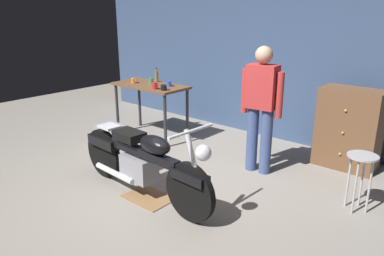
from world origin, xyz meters
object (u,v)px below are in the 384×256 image
object	(u,v)px
person_standing	(261,105)
mug_blue_enamel	(169,84)
shop_stool	(361,168)
mug_orange_travel	(133,80)
wooden_dresser	(349,129)
mug_green_speckled	(151,82)
storage_bin	(111,135)
motorcycle	(142,160)
mug_red_diner	(155,86)
bottle	(156,76)
mug_black_matte	(164,88)

from	to	relation	value
person_standing	mug_blue_enamel	world-z (taller)	person_standing
person_standing	shop_stool	bearing A→B (deg)	166.47
person_standing	mug_orange_travel	world-z (taller)	person_standing
wooden_dresser	mug_orange_travel	xyz separation A→B (m)	(-3.31, -0.94, 0.39)
shop_stool	person_standing	bearing A→B (deg)	172.10
person_standing	mug_orange_travel	bearing A→B (deg)	-5.40
wooden_dresser	mug_green_speckled	distance (m)	3.10
storage_bin	person_standing	bearing A→B (deg)	15.88
shop_stool	wooden_dresser	size ratio (longest dim) A/B	0.58
mug_blue_enamel	mug_green_speckled	bearing A→B (deg)	-159.19
person_standing	storage_bin	distance (m)	2.52
motorcycle	mug_green_speckled	size ratio (longest dim) A/B	17.75
wooden_dresser	mug_orange_travel	distance (m)	3.46
wooden_dresser	storage_bin	distance (m)	3.55
mug_green_speckled	mug_orange_travel	size ratio (longest dim) A/B	1.11
person_standing	motorcycle	bearing A→B (deg)	60.91
motorcycle	shop_stool	bearing A→B (deg)	36.29
motorcycle	storage_bin	distance (m)	1.89
shop_stool	storage_bin	size ratio (longest dim) A/B	1.45
storage_bin	mug_orange_travel	size ratio (longest dim) A/B	3.97
storage_bin	mug_red_diner	distance (m)	1.07
person_standing	storage_bin	world-z (taller)	person_standing
mug_green_speckled	mug_red_diner	distance (m)	0.35
motorcycle	mug_orange_travel	distance (m)	2.40
mug_blue_enamel	mug_green_speckled	world-z (taller)	mug_green_speckled
mug_blue_enamel	mug_red_diner	distance (m)	0.31
person_standing	storage_bin	size ratio (longest dim) A/B	3.80
person_standing	wooden_dresser	xyz separation A→B (m)	(0.84, 0.93, -0.38)
bottle	motorcycle	bearing A→B (deg)	-48.50
mug_blue_enamel	mug_orange_travel	distance (m)	0.68
mug_black_matte	mug_red_diner	bearing A→B (deg)	-170.93
storage_bin	mug_red_diner	size ratio (longest dim) A/B	3.66
wooden_dresser	motorcycle	bearing A→B (deg)	-121.55
shop_stool	mug_blue_enamel	bearing A→B (deg)	173.45
person_standing	mug_red_diner	bearing A→B (deg)	-1.48
mug_black_matte	mug_blue_enamel	bearing A→B (deg)	119.49
bottle	mug_black_matte	bearing A→B (deg)	-35.58
mug_orange_travel	person_standing	bearing A→B (deg)	0.23
shop_stool	mug_black_matte	world-z (taller)	mug_black_matte
bottle	mug_green_speckled	bearing A→B (deg)	-61.95
motorcycle	person_standing	size ratio (longest dim) A/B	1.31
person_standing	mug_green_speckled	size ratio (longest dim) A/B	13.53
storage_bin	mug_blue_enamel	distance (m)	1.24
mug_blue_enamel	mug_black_matte	distance (m)	0.32
motorcycle	mug_orange_travel	xyz separation A→B (m)	(-1.83, 1.48, 0.49)
mug_red_diner	mug_black_matte	distance (m)	0.17
mug_blue_enamel	mug_black_matte	bearing A→B (deg)	-60.51
motorcycle	mug_green_speckled	xyz separation A→B (m)	(-1.46, 1.56, 0.51)
shop_stool	mug_green_speckled	size ratio (longest dim) A/B	5.19
wooden_dresser	bottle	distance (m)	3.18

